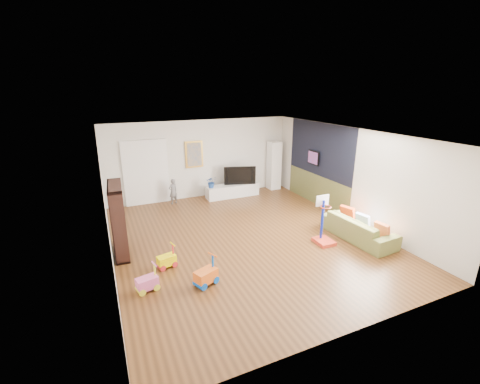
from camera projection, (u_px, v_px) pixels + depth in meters
name	position (u px, v px, depth m)	size (l,w,h in m)	color
floor	(246.00, 238.00, 8.37)	(6.50, 7.50, 0.00)	brown
ceiling	(247.00, 134.00, 7.52)	(6.50, 7.50, 0.00)	white
wall_back	(201.00, 159.00, 11.20)	(6.50, 0.00, 2.70)	silver
wall_front	(355.00, 260.00, 4.70)	(6.50, 0.00, 2.70)	silver
wall_left	(106.00, 208.00, 6.69)	(0.00, 7.50, 2.70)	silver
wall_right	(349.00, 175.00, 9.21)	(0.00, 7.50, 2.70)	silver
navy_accent	(319.00, 149.00, 10.26)	(0.01, 3.20, 1.70)	black
olive_wainscot	(316.00, 190.00, 10.68)	(0.01, 3.20, 1.00)	brown
doorway	(146.00, 173.00, 10.52)	(1.45, 0.06, 2.10)	white
painting_back	(194.00, 154.00, 11.01)	(0.62, 0.06, 0.92)	gold
artwork_right	(313.00, 158.00, 10.50)	(0.04, 0.56, 0.46)	#7F3F8C
media_console	(232.00, 191.00, 11.48)	(1.91, 0.48, 0.44)	silver
tall_cabinet	(274.00, 165.00, 12.19)	(0.43, 0.43, 1.82)	white
bookshelf	(119.00, 220.00, 7.37)	(0.30, 1.16, 1.69)	black
sofa	(358.00, 228.00, 8.27)	(1.99, 0.78, 0.58)	olive
basketball_hoop	(326.00, 221.00, 7.91)	(0.42, 0.51, 1.23)	red
ride_on_yellow	(166.00, 257.00, 6.95)	(0.39, 0.24, 0.52)	#FCEE00
ride_on_orange	(206.00, 271.00, 6.33)	(0.45, 0.28, 0.60)	orange
ride_on_pink	(147.00, 279.00, 6.14)	(0.40, 0.25, 0.53)	#DC5DA1
child	(173.00, 191.00, 10.70)	(0.32, 0.21, 0.87)	slate
tv	(239.00, 175.00, 11.44)	(1.13, 0.15, 0.65)	black
vase_plant	(212.00, 182.00, 11.02)	(0.36, 0.32, 0.40)	navy
pillow_left	(382.00, 230.00, 7.76)	(0.10, 0.38, 0.38)	#CE5E2F
pillow_center	(363.00, 221.00, 8.30)	(0.10, 0.38, 0.38)	white
pillow_right	(347.00, 213.00, 8.80)	(0.10, 0.40, 0.40)	#B2320E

